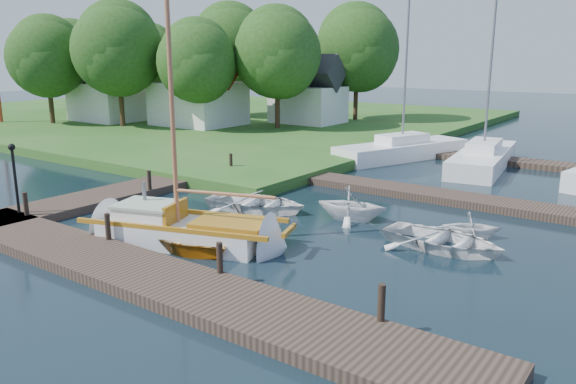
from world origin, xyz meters
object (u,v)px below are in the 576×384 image
Objects in this scene: sailboat at (189,233)px; tree_4 at (230,47)px; tender_c at (443,237)px; tree_0 at (47,57)px; mooring_post_4 at (149,180)px; mooring_post_0 at (26,204)px; tree_2 at (197,61)px; mooring_post_2 at (220,258)px; marina_boat_0 at (402,149)px; house_a at (198,92)px; tender_d at (472,224)px; marina_boat_1 at (483,157)px; lamp_post at (14,169)px; house_c at (308,96)px; tree_5 at (150,58)px; tree_3 at (278,53)px; tree_7 at (357,48)px; mooring_post_1 at (108,227)px; tree_1 at (118,49)px; house_b at (110,92)px; tender_b at (352,202)px; mooring_post_5 at (231,162)px; tree_6 at (71,56)px; dinghy at (184,231)px.

tree_4 is (-20.60, 25.32, 6.03)m from sailboat.
tree_0 is (-35.09, 9.16, 5.15)m from tender_c.
sailboat is (5.60, -3.27, -0.36)m from mooring_post_4.
mooring_post_0 is 22.22m from tree_2.
mooring_post_2 is 19.52m from marina_boat_0.
house_a reaches higher than mooring_post_4.
marina_boat_1 is at bearing -8.87° from tender_d.
mooring_post_4 is at bearing 78.69° from lamp_post.
house_a is (-21.50, 21.00, 2.26)m from mooring_post_2.
house_c is 16.36m from tree_5.
tree_2 reaches higher than mooring_post_0.
tree_3 is at bearing 68.62° from marina_boat_1.
marina_boat_0 is 16.33m from tree_7.
mooring_post_1 is 0.33× the size of lamp_post.
tree_4 reaches higher than tree_1.
sailboat is at bearing 105.26° from tender_d.
house_b is (-25.64, -0.13, 2.21)m from marina_boat_0.
mooring_post_4 is 27.26m from tree_4.
mooring_post_0 is at bearing 95.32° from tender_d.
mooring_post_4 is 25.56m from tree_0.
tree_3 is 0.90× the size of tree_4.
tender_d is 0.23× the size of tree_2.
marina_boat_0 is 22.43m from tree_1.
tender_b is 0.27× the size of tree_1.
tree_1 is 6.38m from tree_2.
mooring_post_4 is at bearing -35.33° from tree_1.
marina_boat_1 reaches higher than mooring_post_4.
house_a is 0.67× the size of tree_7.
tree_4 is at bearing 125.08° from mooring_post_1.
tree_0 is (-22.00, 15.05, 3.66)m from lamp_post.
sailboat reaches higher than tree_0.
marina_boat_0 is at bearing 73.56° from lamp_post.
mooring_post_2 is (4.50, 0.00, 0.00)m from mooring_post_1.
tree_5 reaches higher than lamp_post.
mooring_post_1 is at bearing -64.49° from tree_3.
house_b is at bearing 55.47° from tender_b.
tree_1 reaches higher than tender_d.
tree_3 is at bearing 115.51° from mooring_post_1.
mooring_post_5 is 0.09× the size of tree_6.
house_a is (-17.64, 1.87, 2.40)m from marina_boat_0.
tender_d is 43.93m from tree_6.
lamp_post is at bearing 180.00° from mooring_post_2.
mooring_post_0 is at bearing 117.08° from dinghy.
sailboat is at bearing -156.14° from marina_boat_0.
dinghy is at bearing -70.30° from tree_7.
tree_4 reaches higher than tender_b.
house_b is 20.32m from tree_7.
tender_d is at bearing 62.06° from mooring_post_2.
marina_boat_1 is (5.14, 19.20, -0.13)m from mooring_post_1.
mooring_post_4 is at bearing 131.51° from sailboat.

